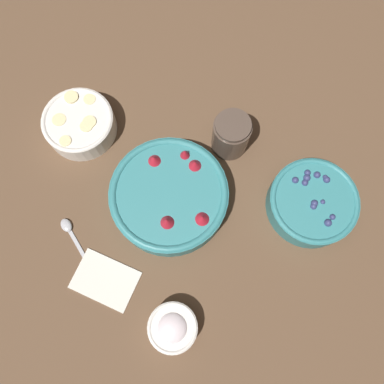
{
  "coord_description": "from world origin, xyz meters",
  "views": [
    {
      "loc": [
        0.2,
        -0.15,
        0.81
      ],
      "look_at": [
        0.04,
        0.01,
        0.05
      ],
      "focal_mm": 35.0,
      "sensor_mm": 36.0,
      "label": 1
    }
  ],
  "objects": [
    {
      "name": "bowl_cream",
      "position": [
        0.21,
        -0.21,
        0.03
      ],
      "size": [
        0.1,
        0.1,
        0.05
      ],
      "color": "silver",
      "rests_on": "ground_plane"
    },
    {
      "name": "bowl_blueberries",
      "position": [
        0.24,
        0.18,
        0.03
      ],
      "size": [
        0.19,
        0.19,
        0.06
      ],
      "color": "teal",
      "rests_on": "ground_plane"
    },
    {
      "name": "napkin",
      "position": [
        0.04,
        -0.25,
        0.0
      ],
      "size": [
        0.15,
        0.13,
        0.01
      ],
      "color": "silver",
      "rests_on": "ground_plane"
    },
    {
      "name": "bowl_bananas",
      "position": [
        -0.26,
        -0.05,
        0.03
      ],
      "size": [
        0.16,
        0.16,
        0.06
      ],
      "color": "white",
      "rests_on": "ground_plane"
    },
    {
      "name": "jar_chocolate",
      "position": [
        0.01,
        0.16,
        0.05
      ],
      "size": [
        0.08,
        0.08,
        0.1
      ],
      "color": "#4C3D33",
      "rests_on": "ground_plane"
    },
    {
      "name": "spoon",
      "position": [
        -0.08,
        -0.23,
        0.0
      ],
      "size": [
        0.14,
        0.04,
        0.01
      ],
      "color": "#B2B2B7",
      "rests_on": "ground_plane"
    },
    {
      "name": "bowl_strawberries",
      "position": [
        0.01,
        -0.03,
        0.04
      ],
      "size": [
        0.25,
        0.25,
        0.08
      ],
      "color": "teal",
      "rests_on": "ground_plane"
    },
    {
      "name": "ground_plane",
      "position": [
        0.0,
        0.0,
        0.0
      ],
      "size": [
        4.0,
        4.0,
        0.0
      ],
      "primitive_type": "plane",
      "color": "brown"
    }
  ]
}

